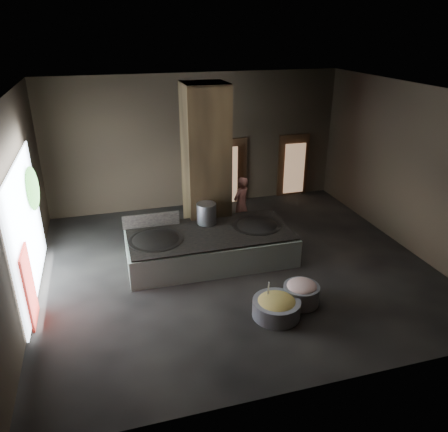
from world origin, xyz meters
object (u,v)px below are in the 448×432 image
object	(u,v)px
hearth_platform	(210,247)
wok_left	(156,242)
veg_basin	(276,308)
cook	(241,204)
meat_basin	(301,294)
wok_right	(257,228)
stock_pot	(206,213)

from	to	relation	value
hearth_platform	wok_left	bearing A→B (deg)	-177.25
hearth_platform	veg_basin	size ratio (longest dim) A/B	4.18
cook	meat_basin	xyz separation A→B (m)	(0.12, -4.11, -0.63)
veg_basin	cook	bearing A→B (deg)	82.10
veg_basin	hearth_platform	bearing A→B (deg)	105.18
hearth_platform	wok_right	world-z (taller)	wok_right
stock_pot	cook	xyz separation A→B (m)	(1.33, 1.01, -0.27)
cook	wok_left	bearing A→B (deg)	-3.50
hearth_platform	veg_basin	distance (m)	2.96
wok_left	meat_basin	xyz separation A→B (m)	(2.95, -2.51, -0.52)
hearth_platform	cook	distance (m)	2.14
wok_left	hearth_platform	bearing A→B (deg)	1.97
wok_left	meat_basin	distance (m)	3.91
wok_left	meat_basin	bearing A→B (deg)	-40.33
hearth_platform	meat_basin	xyz separation A→B (m)	(1.50, -2.56, -0.16)
wok_left	veg_basin	xyz separation A→B (m)	(2.22, -2.80, -0.56)
cook	meat_basin	world-z (taller)	cook
hearth_platform	meat_basin	bearing A→B (deg)	-58.79
stock_pot	veg_basin	xyz separation A→B (m)	(0.72, -3.40, -0.94)
hearth_platform	stock_pot	size ratio (longest dim) A/B	7.67
meat_basin	hearth_platform	bearing A→B (deg)	120.43
hearth_platform	wok_right	bearing A→B (deg)	2.90
hearth_platform	veg_basin	bearing A→B (deg)	-74.04
stock_pot	meat_basin	world-z (taller)	stock_pot
wok_right	stock_pot	distance (m)	1.44
wok_right	stock_pot	bearing A→B (deg)	158.96
cook	meat_basin	bearing A→B (deg)	58.59
hearth_platform	wok_right	size ratio (longest dim) A/B	3.41
stock_pot	veg_basin	world-z (taller)	stock_pot
wok_left	cook	world-z (taller)	cook
wok_left	stock_pot	world-z (taller)	stock_pot
stock_pot	wok_right	bearing A→B (deg)	-21.04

